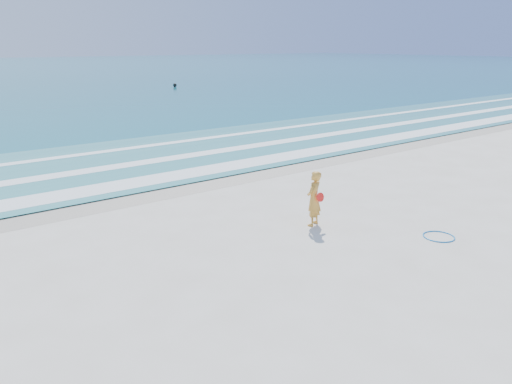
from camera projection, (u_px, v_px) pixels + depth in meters
ground at (345, 279)px, 11.26m from camera, size 400.00×400.00×0.00m
wet_sand at (160, 190)px, 18.10m from camera, size 400.00×2.40×0.00m
shallow at (108, 163)px, 21.88m from camera, size 400.00×10.00×0.01m
foam_near at (145, 181)px, 19.07m from camera, size 400.00×1.40×0.01m
foam_mid at (115, 167)px, 21.27m from camera, size 400.00×0.90×0.01m
foam_far at (88, 154)px, 23.78m from camera, size 400.00×0.60×0.01m
hoop at (439, 237)px, 13.67m from camera, size 1.12×1.12×0.03m
buoy at (175, 85)px, 60.32m from camera, size 0.45×0.45×0.45m
woman at (314, 199)px, 14.36m from camera, size 0.69×0.58×1.62m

